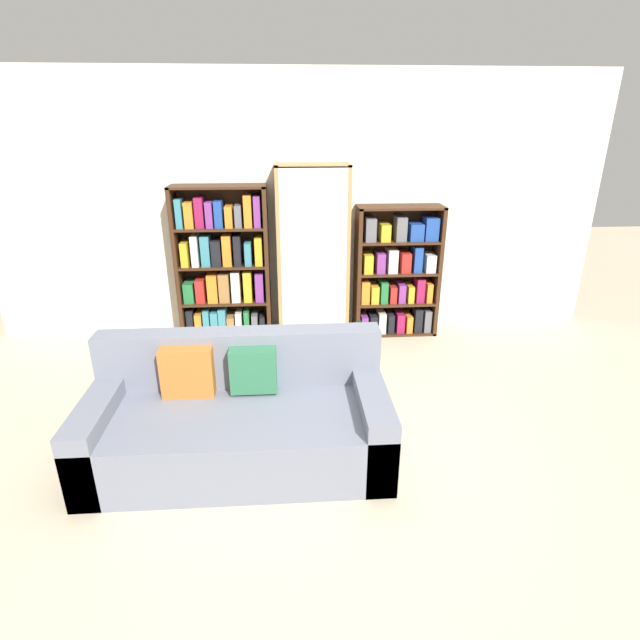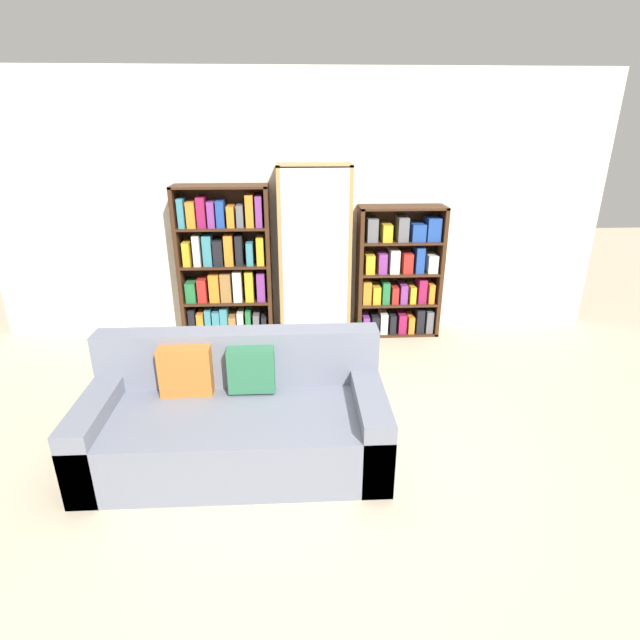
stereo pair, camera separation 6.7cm
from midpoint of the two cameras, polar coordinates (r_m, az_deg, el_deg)
ground_plane at (r=3.40m, az=-1.35°, el=-18.85°), size 16.00×16.00×0.00m
wall_back at (r=5.37m, az=-2.91°, el=12.62°), size 6.47×0.06×2.70m
couch at (r=3.57m, az=-9.76°, el=-11.20°), size 2.02×0.93×0.83m
bookshelf_left at (r=5.34m, az=-11.36°, el=5.81°), size 0.95×0.32×1.62m
display_cabinet at (r=5.25m, az=-1.20°, el=7.48°), size 0.74×0.36×1.82m
bookshelf_right at (r=5.45m, az=8.46°, el=5.16°), size 0.90×0.32×1.40m
wine_bottle at (r=5.08m, az=4.06°, el=-2.18°), size 0.08×0.08×0.36m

